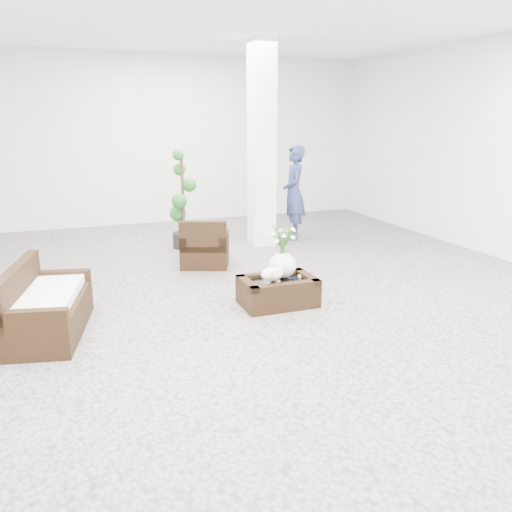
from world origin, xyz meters
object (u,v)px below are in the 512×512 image
object	(u,v)px
coffee_table	(278,293)
armchair	(205,242)
loveseat	(48,300)
topiary	(183,201)

from	to	relation	value
coffee_table	armchair	world-z (taller)	armchair
loveseat	coffee_table	bearing A→B (deg)	-78.42
topiary	armchair	bearing A→B (deg)	-87.73
coffee_table	armchair	size ratio (longest dim) A/B	1.20
armchair	topiary	world-z (taller)	topiary
coffee_table	armchair	distance (m)	2.07
coffee_table	loveseat	xyz separation A→B (m)	(-2.63, 0.04, 0.22)
loveseat	armchair	bearing A→B (deg)	-36.21
loveseat	topiary	distance (m)	3.93
armchair	topiary	distance (m)	1.31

